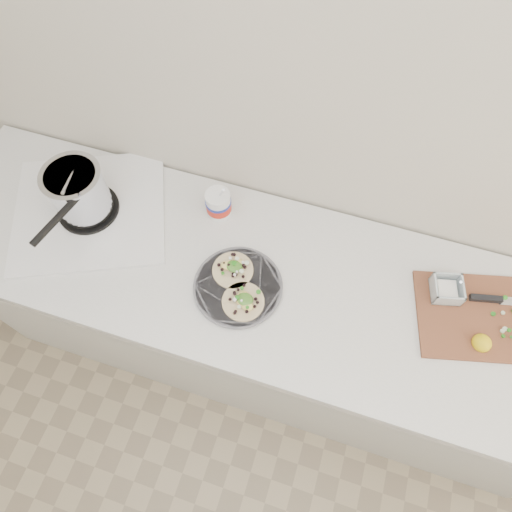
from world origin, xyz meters
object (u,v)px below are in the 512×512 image
(taco_plate, at_px, (238,285))
(tub, at_px, (219,202))
(stove, at_px, (83,198))
(cutboard, at_px, (483,312))

(taco_plate, bearing_deg, tub, 121.07)
(stove, distance_m, tub, 0.47)
(stove, distance_m, taco_plate, 0.62)
(cutboard, bearing_deg, taco_plate, 177.19)
(tub, bearing_deg, stove, -162.78)
(taco_plate, distance_m, tub, 0.31)
(stove, relative_size, tub, 3.34)
(taco_plate, xyz_separation_m, cutboard, (0.77, 0.15, -0.00))
(cutboard, bearing_deg, tub, 159.46)
(taco_plate, relative_size, tub, 1.44)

